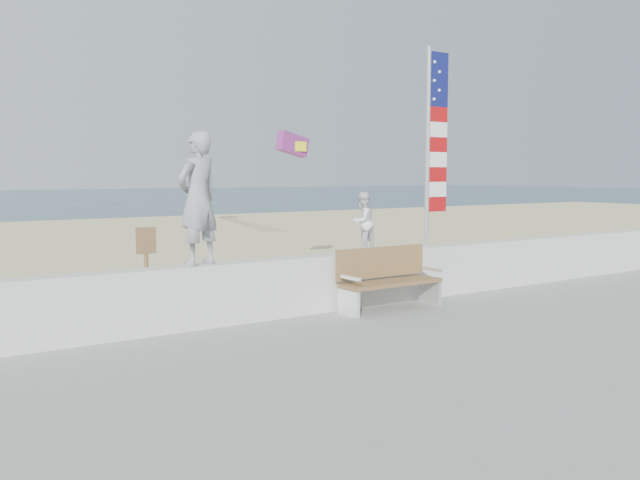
{
  "coord_description": "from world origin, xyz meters",
  "views": [
    {
      "loc": [
        -5.65,
        -6.87,
        2.35
      ],
      "look_at": [
        0.2,
        1.8,
        1.35
      ],
      "focal_mm": 38.0,
      "sensor_mm": 36.0,
      "label": 1
    }
  ],
  "objects_px": {
    "adult": "(198,199)",
    "flag": "(433,139)",
    "bench": "(387,278)",
    "child": "(363,222)"
  },
  "relations": [
    {
      "from": "bench",
      "to": "flag",
      "type": "height_order",
      "value": "flag"
    },
    {
      "from": "adult",
      "to": "flag",
      "type": "distance_m",
      "value": 4.59
    },
    {
      "from": "adult",
      "to": "bench",
      "type": "distance_m",
      "value": 3.4
    },
    {
      "from": "child",
      "to": "flag",
      "type": "relative_size",
      "value": 0.29
    },
    {
      "from": "adult",
      "to": "child",
      "type": "xyz_separation_m",
      "value": [
        2.92,
        0.0,
        -0.45
      ]
    },
    {
      "from": "adult",
      "to": "bench",
      "type": "relative_size",
      "value": 1.05
    },
    {
      "from": "bench",
      "to": "flag",
      "type": "xyz_separation_m",
      "value": [
        1.39,
        0.45,
        2.3
      ]
    },
    {
      "from": "bench",
      "to": "flag",
      "type": "distance_m",
      "value": 2.73
    },
    {
      "from": "child",
      "to": "flag",
      "type": "height_order",
      "value": "flag"
    },
    {
      "from": "adult",
      "to": "child",
      "type": "relative_size",
      "value": 1.89
    }
  ]
}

